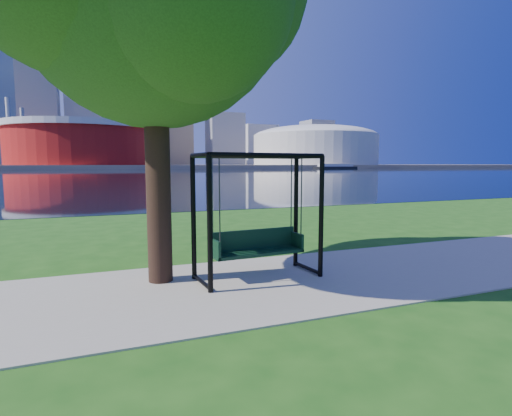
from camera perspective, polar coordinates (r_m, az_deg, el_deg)
ground at (r=8.64m, az=1.76°, el=-9.67°), size 900.00×900.00×0.00m
path at (r=8.19m, az=3.16°, el=-10.45°), size 120.00×4.00×0.03m
river at (r=109.71m, az=-19.69°, el=4.67°), size 900.00×180.00×0.02m
far_bank at (r=313.66m, az=-20.84°, el=5.61°), size 900.00×228.00×2.00m
stadium at (r=243.02m, az=-23.17°, el=8.56°), size 83.00×83.00×32.00m
arena at (r=279.59m, az=8.43°, el=8.97°), size 84.00×84.00×26.56m
skyline at (r=328.74m, az=-21.87°, el=11.68°), size 392.00×66.00×96.50m
swing at (r=8.20m, az=0.19°, el=-1.58°), size 2.61×1.29×2.59m
barge at (r=229.29m, az=11.30°, el=5.86°), size 27.34×11.13×2.66m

